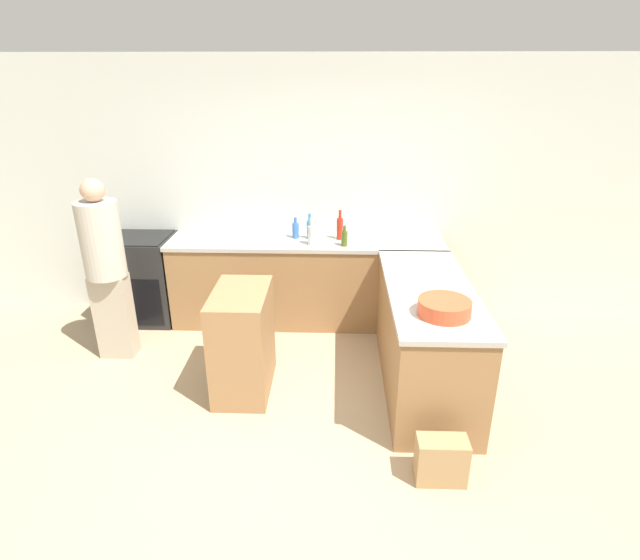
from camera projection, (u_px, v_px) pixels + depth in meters
ground_plane at (291, 447)px, 3.63m from camera, size 14.00×14.00×0.00m
wall_back at (307, 192)px, 5.28m from camera, size 8.00×0.06×2.70m
counter_back at (306, 281)px, 5.31m from camera, size 2.84×0.63×0.92m
counter_peninsula at (425, 337)px, 4.19m from camera, size 0.69×1.79×0.92m
range_oven at (141, 279)px, 5.37m from camera, size 0.72×0.61×0.93m
island_table at (243, 341)px, 4.14m from camera, size 0.44×0.73×0.90m
mixing_bowl at (444, 308)px, 3.53m from camera, size 0.38×0.38×0.11m
vinegar_bottle_clear at (312, 234)px, 4.96m from camera, size 0.08×0.08×0.27m
olive_oil_bottle at (344, 238)px, 4.93m from camera, size 0.06×0.06×0.21m
water_bottle_blue at (296, 230)px, 5.17m from camera, size 0.07×0.07×0.22m
dish_soap_bottle at (310, 229)px, 5.14m from camera, size 0.06×0.06×0.27m
hot_sauce_bottle at (340, 228)px, 5.12m from camera, size 0.07×0.07×0.31m
person_by_range at (106, 265)px, 4.47m from camera, size 0.36×0.36×1.70m
paper_bag at (441, 460)px, 3.28m from camera, size 0.33×0.18×0.32m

